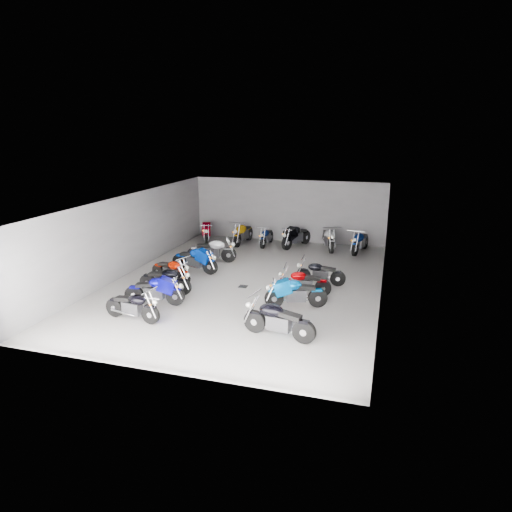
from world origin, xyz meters
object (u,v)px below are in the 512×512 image
object	(u,v)px
motorcycle_right_e	(320,273)
motorcycle_left_e	(195,260)
drain_grate	(243,286)
motorcycle_back_b	(243,233)
motorcycle_back_e	(329,238)
motorcycle_back_d	(296,236)
motorcycle_back_f	(360,242)
motorcycle_left_a	(133,306)
motorcycle_left_b	(155,291)
motorcycle_back_c	(267,237)
motorcycle_back_a	(207,231)
motorcycle_left_c	(166,280)
motorcycle_left_d	(171,270)
motorcycle_left_f	(212,250)
motorcycle_right_d	(303,282)
motorcycle_right_a	(278,320)
motorcycle_right_c	(295,293)

from	to	relation	value
motorcycle_right_e	motorcycle_left_e	bearing A→B (deg)	87.09
drain_grate	motorcycle_back_b	xyz separation A→B (m)	(-2.04, 6.20, 0.54)
motorcycle_back_e	motorcycle_back_d	bearing A→B (deg)	-18.17
motorcycle_back_f	motorcycle_left_a	bearing A→B (deg)	71.86
motorcycle_left_b	motorcycle_back_c	xyz separation A→B (m)	(1.48, 8.75, -0.03)
drain_grate	motorcycle_back_c	distance (m)	6.27
motorcycle_left_b	motorcycle_back_a	bearing A→B (deg)	-178.99
motorcycle_left_a	motorcycle_back_a	world-z (taller)	motorcycle_back_a
motorcycle_back_f	motorcycle_left_c	bearing A→B (deg)	63.59
motorcycle_left_d	motorcycle_left_f	xyz separation A→B (m)	(0.49, 3.02, 0.06)
motorcycle_right_d	motorcycle_right_e	bearing A→B (deg)	-23.04
motorcycle_left_a	motorcycle_left_b	bearing A→B (deg)	-173.46
motorcycle_right_d	motorcycle_left_c	bearing A→B (deg)	98.48
motorcycle_left_c	motorcycle_left_f	xyz separation A→B (m)	(0.13, 4.17, 0.04)
motorcycle_left_b	motorcycle_back_a	distance (m)	8.85
motorcycle_right_a	motorcycle_back_b	size ratio (longest dim) A/B	0.96
drain_grate	motorcycle_left_d	size ratio (longest dim) A/B	0.17
motorcycle_back_e	motorcycle_back_f	xyz separation A→B (m)	(1.52, -0.15, -0.03)
motorcycle_left_c	motorcycle_back_b	world-z (taller)	motorcycle_back_b
motorcycle_left_a	motorcycle_back_d	distance (m)	10.69
motorcycle_left_d	motorcycle_back_d	distance (m)	7.51
motorcycle_left_c	motorcycle_back_e	xyz separation A→B (m)	(4.77, 7.79, 0.06)
motorcycle_back_f	motorcycle_right_c	bearing A→B (deg)	91.67
motorcycle_right_e	motorcycle_back_c	world-z (taller)	motorcycle_back_c
motorcycle_left_e	motorcycle_right_c	world-z (taller)	motorcycle_left_e
motorcycle_left_d	motorcycle_right_e	world-z (taller)	motorcycle_left_d
motorcycle_back_b	motorcycle_back_c	bearing A→B (deg)	-175.72
motorcycle_left_a	motorcycle_back_d	size ratio (longest dim) A/B	0.91
motorcycle_left_c	motorcycle_right_a	bearing A→B (deg)	65.71
motorcycle_right_e	motorcycle_back_c	bearing A→B (deg)	32.23
motorcycle_left_b	motorcycle_left_f	distance (m)	5.28
motorcycle_left_a	motorcycle_right_a	world-z (taller)	motorcycle_right_a
motorcycle_right_a	motorcycle_right_c	world-z (taller)	motorcycle_right_a
motorcycle_left_f	motorcycle_right_c	world-z (taller)	motorcycle_left_f
motorcycle_left_e	motorcycle_back_d	size ratio (longest dim) A/B	1.00
motorcycle_left_c	motorcycle_back_d	world-z (taller)	motorcycle_back_d
motorcycle_back_f	motorcycle_right_e	bearing A→B (deg)	90.74
motorcycle_left_b	motorcycle_back_e	size ratio (longest dim) A/B	0.92
motorcycle_right_e	motorcycle_left_c	bearing A→B (deg)	113.82
motorcycle_back_d	motorcycle_back_e	size ratio (longest dim) A/B	0.97
motorcycle_left_f	motorcycle_right_e	bearing A→B (deg)	61.51
drain_grate	motorcycle_right_c	bearing A→B (deg)	-32.22
motorcycle_right_d	motorcycle_left_d	bearing A→B (deg)	85.04
motorcycle_right_c	motorcycle_right_e	bearing A→B (deg)	-27.98
motorcycle_left_d	motorcycle_left_e	world-z (taller)	motorcycle_left_e
motorcycle_left_a	motorcycle_back_a	xyz separation A→B (m)	(-1.69, 10.05, 0.07)
motorcycle_back_c	motorcycle_back_d	distance (m)	1.50
motorcycle_left_b	motorcycle_back_e	distance (m)	10.01
motorcycle_left_d	motorcycle_back_d	size ratio (longest dim) A/B	0.88
motorcycle_right_a	motorcycle_left_e	bearing A→B (deg)	54.40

